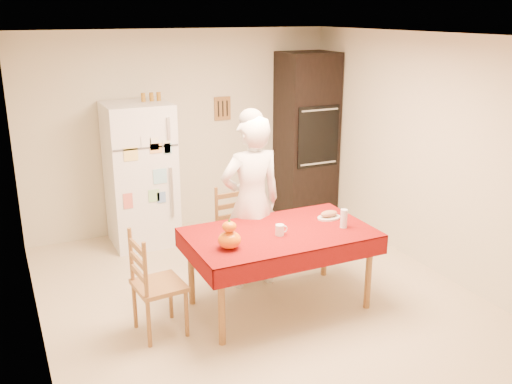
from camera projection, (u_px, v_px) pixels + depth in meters
floor at (257, 297)px, 5.64m from camera, size 4.50×4.50×0.00m
room_shell at (258, 136)px, 5.15m from camera, size 4.02×4.52×2.51m
refrigerator at (140, 175)px, 6.75m from camera, size 0.75×0.74×1.70m
oven_cabinet at (306, 136)px, 7.63m from camera, size 0.70×0.62×2.20m
dining_table at (280, 238)px, 5.27m from camera, size 1.70×1.00×0.76m
chair_far at (237, 227)px, 6.05m from camera, size 0.45×0.43×0.95m
chair_left at (151, 281)px, 4.85m from camera, size 0.44×0.45×0.95m
seated_woman at (251, 203)px, 5.66m from camera, size 0.64×0.42×1.76m
coffee_mug at (280, 230)px, 5.15m from camera, size 0.08×0.08×0.10m
pumpkin_lower at (229, 240)px, 4.86m from camera, size 0.20×0.20×0.15m
pumpkin_upper at (229, 227)px, 4.82m from camera, size 0.12×0.12×0.09m
wine_glass at (344, 218)px, 5.32m from camera, size 0.07×0.07×0.18m
bread_plate at (329, 218)px, 5.57m from camera, size 0.24×0.24×0.02m
bread_loaf at (329, 214)px, 5.56m from camera, size 0.18×0.10×0.06m
spice_jar_left at (143, 97)px, 6.56m from camera, size 0.05×0.05×0.10m
spice_jar_mid at (151, 97)px, 6.60m from camera, size 0.05×0.05×0.10m
spice_jar_right at (159, 96)px, 6.63m from camera, size 0.05×0.05×0.10m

